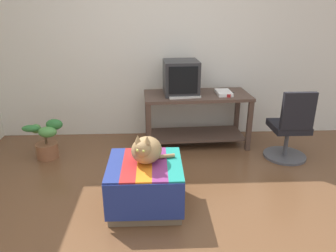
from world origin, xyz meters
name	(u,v)px	position (x,y,z in m)	size (l,w,h in m)	color
ground_plane	(171,215)	(0.00, 0.00, 0.00)	(14.00, 14.00, 0.00)	brown
back_wall	(164,44)	(0.00, 2.05, 1.30)	(8.00, 0.10, 2.60)	silver
desk	(196,110)	(0.42, 1.60, 0.48)	(1.41, 0.69, 0.71)	#4C382D
tv_monitor	(181,78)	(0.21, 1.62, 0.92)	(0.46, 0.47, 0.43)	#28282B
keyboard	(184,96)	(0.24, 1.45, 0.72)	(0.40, 0.15, 0.02)	beige
book	(224,93)	(0.76, 1.57, 0.73)	(0.19, 0.29, 0.04)	white
ottoman_with_blanket	(145,185)	(-0.24, 0.16, 0.23)	(0.68, 0.68, 0.45)	#7A664C
cat	(146,150)	(-0.22, 0.17, 0.58)	(0.43, 0.38, 0.31)	#9E7A4C
potted_plant	(47,139)	(-1.47, 1.24, 0.25)	(0.46, 0.37, 0.51)	brown
office_chair	(290,130)	(1.49, 1.08, 0.39)	(0.52, 0.52, 0.89)	#4C4C51
stapler	(226,95)	(0.77, 1.45, 0.73)	(0.04, 0.11, 0.04)	#A31E1E
pen	(230,93)	(0.86, 1.60, 0.71)	(0.01, 0.01, 0.14)	black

